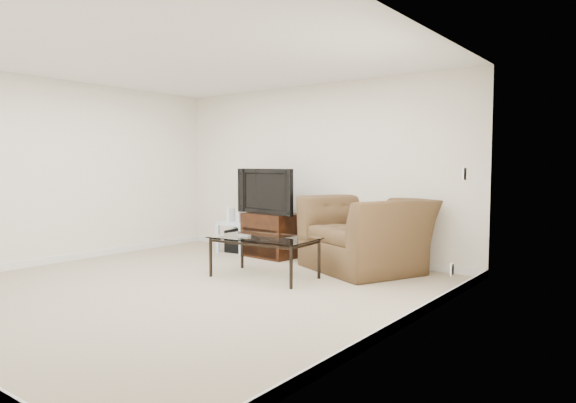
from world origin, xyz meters
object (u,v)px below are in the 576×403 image
Objects in this scene: side_table at (238,237)px; recliner at (366,221)px; tv_stand at (272,235)px; subwoofer at (240,241)px; coffee_table at (264,258)px; television at (270,191)px.

side_table is 0.34× the size of recliner.
tv_stand is at bearing -0.65° from side_table.
subwoofer is at bearing -178.22° from tv_stand.
coffee_table reaches higher than side_table.
recliner is at bearing -0.20° from side_table.
coffee_table is (1.47, -1.17, 0.08)m from subwoofer.
side_table reaches higher than subwoofer.
subwoofer is 2.25m from recliner.
coffee_table is at bearing -50.14° from tv_stand.
television is 0.85× the size of coffee_table.
tv_stand is at bearing -2.62° from subwoofer.
television is 1.04m from subwoofer.
subwoofer is (-0.65, 0.06, -0.80)m from television.
recliner is at bearing 57.22° from coffee_table.
recliner reaches higher than tv_stand.
recliner is at bearing 4.41° from tv_stand.
side_table is 0.39× the size of coffee_table.
recliner is (1.55, 0.03, -0.34)m from television.
coffee_table is (-0.73, -1.14, -0.39)m from recliner.
television reaches higher than tv_stand.
subwoofer is at bearing 141.47° from coffee_table.
side_table is 0.08m from subwoofer.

